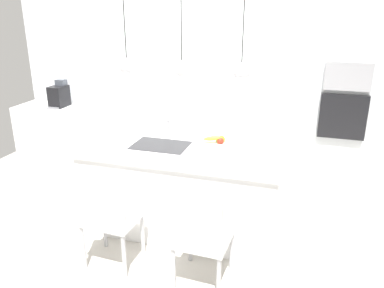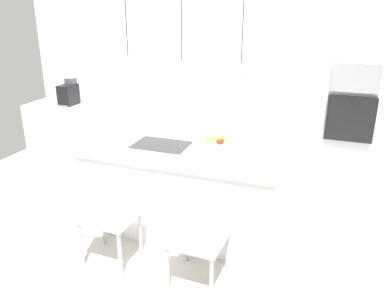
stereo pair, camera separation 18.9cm
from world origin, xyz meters
name	(u,v)px [view 1 (the left image)]	position (x,y,z in m)	size (l,w,h in m)	color
floor	(183,226)	(0.00, 0.00, 0.00)	(6.60, 6.60, 0.00)	#BCB7AD
back_wall	(221,79)	(0.00, 1.65, 1.30)	(6.00, 0.10, 2.60)	white
kitchen_island	(183,188)	(0.00, 0.00, 0.45)	(2.03, 0.89, 0.90)	white
sink_basin	(161,146)	(-0.23, 0.00, 0.89)	(0.56, 0.40, 0.02)	#2D2D30
faucet	(168,126)	(-0.23, 0.21, 1.04)	(0.02, 0.17, 0.22)	silver
fruit_bowl	(218,144)	(0.34, 0.08, 0.94)	(0.29, 0.29, 0.14)	beige
side_counter	(58,133)	(-2.40, 1.28, 0.42)	(1.10, 0.60, 0.84)	white
coffee_machine	(59,96)	(-2.31, 1.28, 1.00)	(0.20, 0.35, 0.38)	black
microwave	(348,76)	(1.57, 1.58, 1.42)	(0.54, 0.08, 0.34)	#9E9EA3
oven	(343,117)	(1.57, 1.58, 0.92)	(0.56, 0.08, 0.56)	black
chair_near	(108,215)	(-0.42, -0.81, 0.51)	(0.48, 0.43, 0.89)	white
chair_middle	(201,234)	(0.43, -0.82, 0.50)	(0.46, 0.49, 0.90)	silver
pendant_light_left	(127,66)	(-0.56, 0.00, 1.68)	(0.16, 0.16, 0.76)	silver
pendant_light_center	(182,68)	(0.00, 0.00, 1.68)	(0.16, 0.16, 0.76)	silver
pendant_light_right	(241,71)	(0.56, 0.00, 1.68)	(0.16, 0.16, 0.76)	silver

